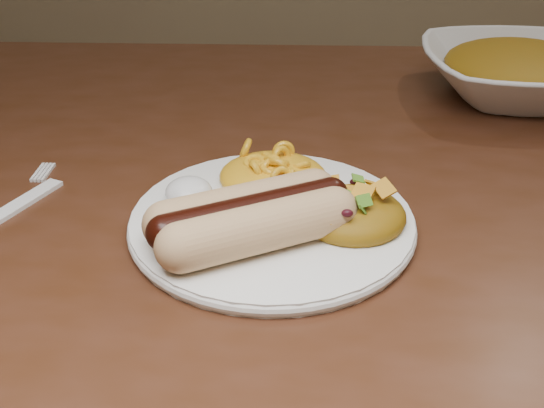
{
  "coord_description": "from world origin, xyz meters",
  "views": [
    {
      "loc": [
        0.05,
        -0.52,
        1.03
      ],
      "look_at": [
        0.03,
        -0.07,
        0.77
      ],
      "focal_mm": 42.0,
      "sensor_mm": 36.0,
      "label": 1
    }
  ],
  "objects_px": {
    "serving_bowl": "(521,74)",
    "plate": "(272,221)",
    "table": "(243,265)",
    "fork": "(17,206)"
  },
  "relations": [
    {
      "from": "plate",
      "to": "serving_bowl",
      "type": "height_order",
      "value": "serving_bowl"
    },
    {
      "from": "table",
      "to": "fork",
      "type": "bearing_deg",
      "value": -164.55
    },
    {
      "from": "plate",
      "to": "serving_bowl",
      "type": "distance_m",
      "value": 0.43
    },
    {
      "from": "plate",
      "to": "serving_bowl",
      "type": "bearing_deg",
      "value": 47.02
    },
    {
      "from": "plate",
      "to": "fork",
      "type": "xyz_separation_m",
      "value": [
        -0.22,
        0.02,
        -0.0
      ]
    },
    {
      "from": "table",
      "to": "serving_bowl",
      "type": "bearing_deg",
      "value": 36.32
    },
    {
      "from": "table",
      "to": "serving_bowl",
      "type": "height_order",
      "value": "serving_bowl"
    },
    {
      "from": "table",
      "to": "plate",
      "type": "height_order",
      "value": "plate"
    },
    {
      "from": "serving_bowl",
      "to": "plate",
      "type": "bearing_deg",
      "value": -132.98
    },
    {
      "from": "plate",
      "to": "fork",
      "type": "distance_m",
      "value": 0.22
    }
  ]
}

